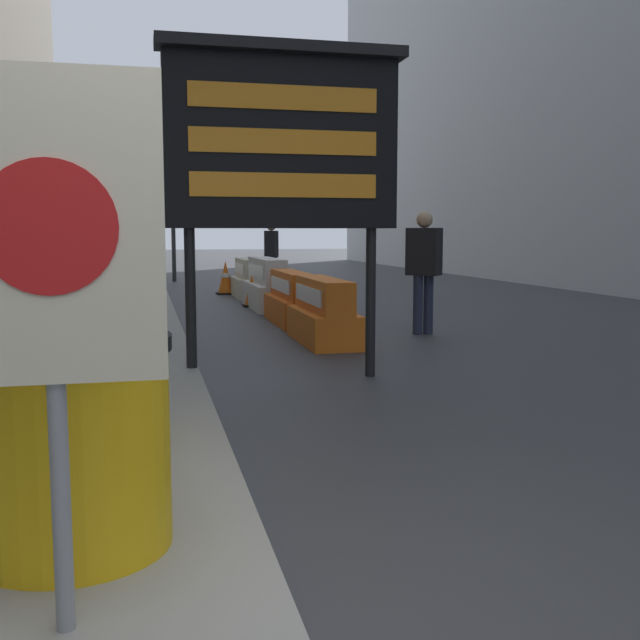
% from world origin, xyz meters
% --- Properties ---
extents(barrel_drum_foreground, '(0.81, 0.81, 0.86)m').
position_xyz_m(barrel_drum_foreground, '(-0.78, 0.75, 0.59)').
color(barrel_drum_foreground, yellow).
rests_on(barrel_drum_foreground, sidewalk_left).
extents(barrel_drum_middle, '(0.81, 0.81, 0.86)m').
position_xyz_m(barrel_drum_middle, '(-0.93, 1.66, 0.59)').
color(barrel_drum_middle, yellow).
rests_on(barrel_drum_middle, sidewalk_left).
extents(barrel_drum_back, '(0.81, 0.81, 0.86)m').
position_xyz_m(barrel_drum_back, '(-0.81, 2.56, 0.59)').
color(barrel_drum_back, yellow).
rests_on(barrel_drum_back, sidewalk_left).
extents(warning_sign, '(0.68, 0.08, 1.75)m').
position_xyz_m(warning_sign, '(-0.75, 0.07, 1.34)').
color(warning_sign, gray).
rests_on(warning_sign, sidewalk_left).
extents(message_board, '(2.30, 0.36, 3.13)m').
position_xyz_m(message_board, '(0.81, 4.69, 2.27)').
color(message_board, black).
rests_on(message_board, ground_plane).
extents(jersey_barrier_orange_near, '(0.63, 1.80, 0.83)m').
position_xyz_m(jersey_barrier_orange_near, '(1.76, 7.01, 0.37)').
color(jersey_barrier_orange_near, orange).
rests_on(jersey_barrier_orange_near, ground_plane).
extents(jersey_barrier_orange_far, '(0.58, 1.90, 0.81)m').
position_xyz_m(jersey_barrier_orange_far, '(1.76, 9.13, 0.36)').
color(jersey_barrier_orange_far, orange).
rests_on(jersey_barrier_orange_far, ground_plane).
extents(jersey_barrier_white, '(0.65, 2.20, 0.93)m').
position_xyz_m(jersey_barrier_white, '(1.76, 11.55, 0.41)').
color(jersey_barrier_white, silver).
rests_on(jersey_barrier_white, ground_plane).
extents(jersey_barrier_cream, '(0.63, 1.77, 0.84)m').
position_xyz_m(jersey_barrier_cream, '(1.76, 14.08, 0.37)').
color(jersey_barrier_cream, beige).
rests_on(jersey_barrier_cream, ground_plane).
extents(traffic_cone_near, '(0.43, 0.43, 0.77)m').
position_xyz_m(traffic_cone_near, '(1.34, 14.88, 0.38)').
color(traffic_cone_near, black).
rests_on(traffic_cone_near, ground_plane).
extents(traffic_cone_mid, '(0.34, 0.34, 0.61)m').
position_xyz_m(traffic_cone_mid, '(1.52, 11.89, 0.30)').
color(traffic_cone_mid, black).
rests_on(traffic_cone_mid, ground_plane).
extents(traffic_cone_far, '(0.33, 0.33, 0.59)m').
position_xyz_m(traffic_cone_far, '(1.88, 9.65, 0.28)').
color(traffic_cone_far, black).
rests_on(traffic_cone_far, ground_plane).
extents(traffic_light_near_curb, '(0.28, 0.45, 3.87)m').
position_xyz_m(traffic_light_near_curb, '(0.38, 19.65, 2.81)').
color(traffic_light_near_curb, '#2D2D30').
rests_on(traffic_light_near_curb, ground_plane).
extents(traffic_light_far_side, '(0.28, 0.45, 3.66)m').
position_xyz_m(traffic_light_far_side, '(7.22, 22.34, 2.66)').
color(traffic_light_far_side, '#2D2D30').
rests_on(traffic_light_far_side, ground_plane).
extents(pedestrian_worker, '(0.41, 0.51, 1.68)m').
position_xyz_m(pedestrian_worker, '(2.57, 15.84, 0.99)').
color(pedestrian_worker, '#333338').
rests_on(pedestrian_worker, ground_plane).
extents(pedestrian_passerby, '(0.51, 0.50, 1.70)m').
position_xyz_m(pedestrian_passerby, '(3.31, 7.47, 1.01)').
color(pedestrian_passerby, '#23283D').
rests_on(pedestrian_passerby, ground_plane).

